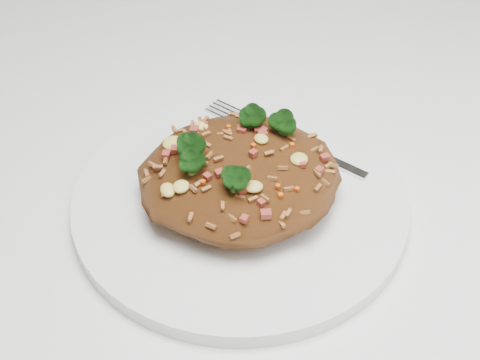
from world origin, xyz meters
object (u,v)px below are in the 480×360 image
(plate, at_px, (240,200))
(fork, at_px, (292,142))
(fried_rice, at_px, (240,168))
(dining_table, at_px, (274,261))

(plate, bearing_deg, fork, 44.08)
(plate, distance_m, fried_rice, 0.03)
(dining_table, xyz_separation_m, fried_rice, (-0.03, -0.01, 0.13))
(plate, height_order, fried_rice, fried_rice)
(fried_rice, distance_m, fork, 0.08)
(plate, height_order, fork, fork)
(fried_rice, bearing_deg, plate, -44.95)
(plate, relative_size, fork, 2.09)
(dining_table, height_order, fork, fork)
(dining_table, bearing_deg, plate, -162.03)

